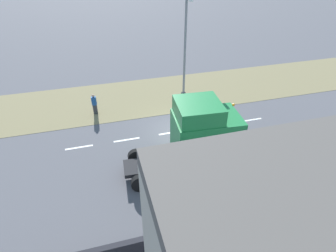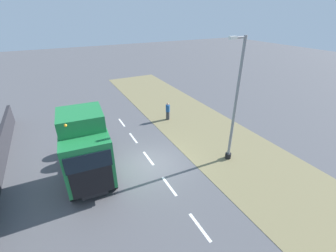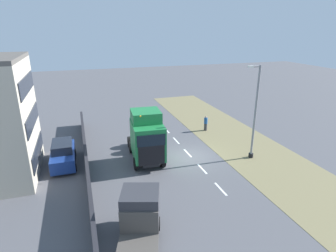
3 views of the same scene
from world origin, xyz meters
The scene contains 9 objects.
ground_plane centered at (0.00, 0.00, 0.00)m, with size 120.00×120.00×0.00m, color #515156.
grass_verge centered at (-6.00, 0.00, 0.01)m, with size 7.00×44.00×0.01m.
lane_markings centered at (0.00, -0.70, 0.00)m, with size 0.16×14.60×0.00m.
boundary_wall centered at (9.00, 0.00, 0.82)m, with size 0.25×24.00×1.65m.
lorry_cab centered at (3.98, -0.10, 2.27)m, with size 2.99×6.72×4.68m.
flatbed_truck centered at (6.54, 8.61, 1.33)m, with size 3.66×5.90×2.52m.
parked_car centered at (10.80, -1.81, 0.98)m, with size 1.99×4.68×2.00m.
lamp_post centered at (-4.97, 1.86, 3.69)m, with size 1.33×0.41×8.15m.
pedestrian centered at (-4.15, -5.75, 0.84)m, with size 0.39×0.39×1.71m.
Camera 3 is at (9.01, 21.21, 10.98)m, focal length 30.00 mm.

